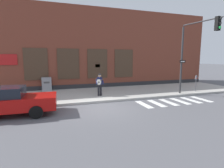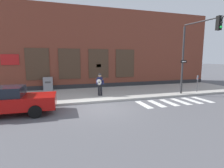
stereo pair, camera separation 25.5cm
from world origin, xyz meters
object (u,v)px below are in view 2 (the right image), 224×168
(busker, at_px, (100,83))
(traffic_light, at_px, (196,45))
(utility_box, at_px, (48,84))
(parking_meter, at_px, (198,81))
(red_car, at_px, (9,101))

(busker, xyz_separation_m, traffic_light, (6.67, -2.27, 2.82))
(traffic_light, distance_m, utility_box, 12.44)
(parking_meter, xyz_separation_m, utility_box, (-12.24, 4.40, -0.34))
(red_car, relative_size, parking_meter, 3.25)
(parking_meter, height_order, utility_box, parking_meter)
(busker, distance_m, utility_box, 5.23)
(traffic_light, bearing_deg, utility_box, 151.56)
(red_car, xyz_separation_m, parking_meter, (13.89, 1.71, 0.33))
(busker, distance_m, parking_meter, 8.38)
(traffic_light, relative_size, utility_box, 4.57)
(red_car, height_order, utility_box, red_car)
(red_car, height_order, busker, busker)
(parking_meter, relative_size, utility_box, 1.19)
(traffic_light, bearing_deg, busker, 161.20)
(traffic_light, xyz_separation_m, utility_box, (-10.57, 5.72, -3.19))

